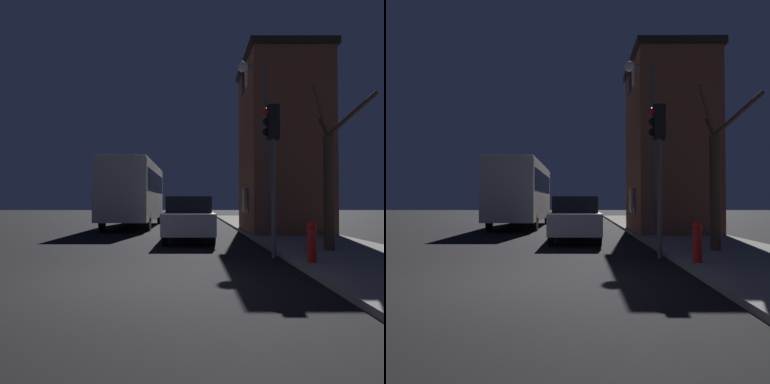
% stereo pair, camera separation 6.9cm
% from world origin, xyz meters
% --- Properties ---
extents(ground_plane, '(120.00, 120.00, 0.00)m').
position_xyz_m(ground_plane, '(0.00, 0.00, 0.00)').
color(ground_plane, black).
extents(brick_building, '(3.64, 5.14, 8.05)m').
position_xyz_m(brick_building, '(5.70, 10.67, 4.16)').
color(brick_building, brown).
rests_on(brick_building, sidewalk).
extents(streetlamp, '(1.18, 0.43, 7.04)m').
position_xyz_m(streetlamp, '(4.13, 8.25, 4.90)').
color(streetlamp, '#4C4C4C').
rests_on(streetlamp, sidewalk).
extents(traffic_light, '(0.43, 0.24, 3.99)m').
position_xyz_m(traffic_light, '(3.58, 2.91, 2.87)').
color(traffic_light, '#4C4C4C').
rests_on(traffic_light, ground).
extents(bare_tree, '(1.99, 1.73, 4.35)m').
position_xyz_m(bare_tree, '(5.34, 3.62, 2.05)').
color(bare_tree, '#473323').
rests_on(bare_tree, sidewalk).
extents(bus, '(2.53, 9.22, 3.67)m').
position_xyz_m(bus, '(-1.84, 14.96, 2.18)').
color(bus, beige).
rests_on(bus, ground).
extents(car_near_lane, '(1.78, 4.52, 1.64)m').
position_xyz_m(car_near_lane, '(1.39, 7.20, 0.85)').
color(car_near_lane, '#B7BABF').
rests_on(car_near_lane, ground).
extents(car_mid_lane, '(1.78, 4.72, 1.45)m').
position_xyz_m(car_mid_lane, '(1.43, 15.54, 0.77)').
color(car_mid_lane, beige).
rests_on(car_mid_lane, ground).
extents(car_far_lane, '(1.83, 4.76, 1.41)m').
position_xyz_m(car_far_lane, '(1.34, 22.92, 0.75)').
color(car_far_lane, black).
rests_on(car_far_lane, ground).
extents(fire_hydrant, '(0.21, 0.21, 0.91)m').
position_xyz_m(fire_hydrant, '(4.14, 1.49, 0.60)').
color(fire_hydrant, red).
rests_on(fire_hydrant, sidewalk).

